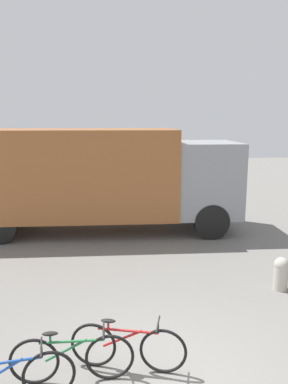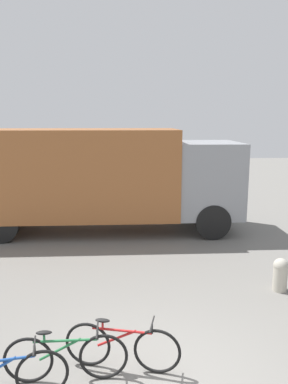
{
  "view_description": "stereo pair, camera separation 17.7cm",
  "coord_description": "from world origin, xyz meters",
  "px_view_note": "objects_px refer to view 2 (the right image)",
  "views": [
    {
      "loc": [
        -0.63,
        -4.52,
        3.63
      ],
      "look_at": [
        0.12,
        4.86,
        1.79
      ],
      "focal_mm": 35.0,
      "sensor_mm": 36.0,
      "label": 1
    },
    {
      "loc": [
        -0.46,
        -4.54,
        3.63
      ],
      "look_at": [
        0.12,
        4.86,
        1.79
      ],
      "focal_mm": 35.0,
      "sensor_mm": 36.0,
      "label": 2
    }
  ],
  "objects_px": {
    "bicycle_near": "(0,378)",
    "bollard_far_bench": "(280,273)",
    "bicycle_middle": "(66,357)",
    "bicycle_far": "(122,346)",
    "delivery_truck": "(96,175)"
  },
  "relations": [
    {
      "from": "bicycle_middle",
      "to": "bicycle_far",
      "type": "bearing_deg",
      "value": 13.88
    },
    {
      "from": "bicycle_near",
      "to": "bicycle_far",
      "type": "bearing_deg",
      "value": 11.48
    },
    {
      "from": "bicycle_far",
      "to": "bicycle_near",
      "type": "bearing_deg",
      "value": -146.15
    },
    {
      "from": "delivery_truck",
      "to": "bicycle_far",
      "type": "xyz_separation_m",
      "value": [
        0.79,
        -7.08,
        -1.49
      ]
    },
    {
      "from": "bicycle_near",
      "to": "bicycle_middle",
      "type": "xyz_separation_m",
      "value": [
        0.78,
        0.39,
        0.0
      ]
    },
    {
      "from": "delivery_truck",
      "to": "bicycle_near",
      "type": "xyz_separation_m",
      "value": [
        -0.77,
        -7.68,
        -1.49
      ]
    },
    {
      "from": "bicycle_far",
      "to": "bollard_far_bench",
      "type": "relative_size",
      "value": 2.35
    },
    {
      "from": "bicycle_far",
      "to": "bollard_far_bench",
      "type": "xyz_separation_m",
      "value": [
        3.4,
        2.38,
        0.02
      ]
    },
    {
      "from": "bicycle_far",
      "to": "bicycle_middle",
      "type": "bearing_deg",
      "value": -152.38
    },
    {
      "from": "bicycle_near",
      "to": "bollard_far_bench",
      "type": "xyz_separation_m",
      "value": [
        4.96,
        2.97,
        0.02
      ]
    },
    {
      "from": "delivery_truck",
      "to": "bicycle_far",
      "type": "bearing_deg",
      "value": -83.14
    },
    {
      "from": "bicycle_near",
      "to": "delivery_truck",
      "type": "bearing_deg",
      "value": 74.99
    },
    {
      "from": "bicycle_near",
      "to": "bicycle_far",
      "type": "xyz_separation_m",
      "value": [
        1.56,
        0.59,
        0.0
      ]
    },
    {
      "from": "bicycle_middle",
      "to": "bollard_far_bench",
      "type": "xyz_separation_m",
      "value": [
        4.18,
        2.58,
        0.02
      ]
    },
    {
      "from": "bicycle_middle",
      "to": "bollard_far_bench",
      "type": "distance_m",
      "value": 4.91
    }
  ]
}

